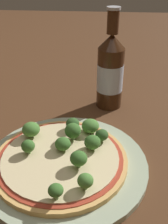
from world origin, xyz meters
TOP-DOWN VIEW (x-y plane):
  - ground_plane at (0.00, 0.00)m, footprint 3.00×3.00m
  - plate at (-0.02, -0.01)m, footprint 0.29×0.29m
  - pizza at (-0.03, -0.02)m, footprint 0.24×0.24m
  - broccoli_floret_0 at (-0.01, 0.07)m, footprint 0.03×0.03m
  - broccoli_floret_1 at (-0.08, -0.01)m, footprint 0.02×0.02m
  - broccoli_floret_2 at (0.02, -0.09)m, footprint 0.02×0.02m
  - broccoli_floret_3 at (-0.01, 0.03)m, footprint 0.03×0.03m
  - broccoli_floret_4 at (0.02, 0.06)m, footprint 0.03×0.03m
  - broccoli_floret_5 at (-0.02, 0.00)m, footprint 0.03×0.03m
  - broccoli_floret_6 at (-0.02, -0.11)m, footprint 0.02×0.02m
  - broccoli_floret_7 at (0.03, 0.01)m, footprint 0.03×0.03m
  - broccoli_floret_8 at (0.01, -0.04)m, footprint 0.03×0.03m
  - broccoli_floret_9 at (0.05, 0.03)m, footprint 0.02×0.02m
  - broccoli_floret_10 at (-0.09, 0.03)m, footprint 0.03×0.03m
  - beer_bottle at (0.06, 0.22)m, footprint 0.06×0.06m

SIDE VIEW (x-z plane):
  - ground_plane at x=0.00m, z-range 0.00..0.00m
  - plate at x=-0.02m, z-range 0.00..0.01m
  - pizza at x=-0.03m, z-range 0.01..0.03m
  - broccoli_floret_5 at x=-0.02m, z-range 0.03..0.05m
  - broccoli_floret_9 at x=0.05m, z-range 0.03..0.05m
  - broccoli_floret_0 at x=-0.01m, z-range 0.03..0.05m
  - broccoli_floret_4 at x=0.02m, z-range 0.03..0.05m
  - broccoli_floret_7 at x=0.03m, z-range 0.03..0.05m
  - broccoli_floret_1 at x=-0.08m, z-range 0.03..0.06m
  - broccoli_floret_2 at x=0.02m, z-range 0.03..0.06m
  - broccoli_floret_6 at x=-0.02m, z-range 0.03..0.05m
  - broccoli_floret_10 at x=-0.09m, z-range 0.03..0.06m
  - broccoli_floret_8 at x=0.01m, z-range 0.03..0.06m
  - broccoli_floret_3 at x=-0.01m, z-range 0.03..0.06m
  - beer_bottle at x=0.06m, z-range -0.03..0.21m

